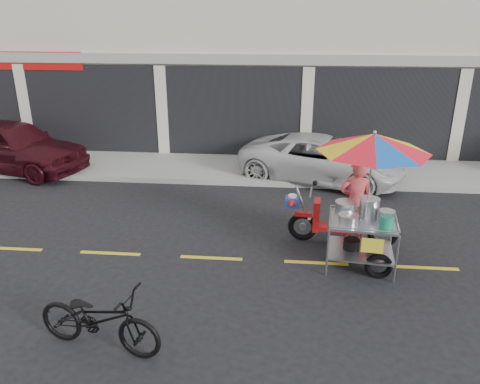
# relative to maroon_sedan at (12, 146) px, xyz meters

# --- Properties ---
(ground) EXTENTS (90.00, 90.00, 0.00)m
(ground) POSITION_rel_maroon_sedan_xyz_m (8.56, -4.70, -0.76)
(ground) COLOR black
(sidewalk) EXTENTS (45.00, 3.00, 0.15)m
(sidewalk) POSITION_rel_maroon_sedan_xyz_m (8.56, 0.80, -0.69)
(sidewalk) COLOR gray
(sidewalk) RESTS_ON ground
(shophouse_block) EXTENTS (36.00, 8.11, 10.40)m
(shophouse_block) POSITION_rel_maroon_sedan_xyz_m (11.38, 5.89, 3.47)
(shophouse_block) COLOR beige
(shophouse_block) RESTS_ON ground
(centerline) EXTENTS (42.00, 0.10, 0.01)m
(centerline) POSITION_rel_maroon_sedan_xyz_m (8.56, -4.70, -0.76)
(centerline) COLOR gold
(centerline) RESTS_ON ground
(maroon_sedan) EXTENTS (4.78, 2.85, 1.52)m
(maroon_sedan) POSITION_rel_maroon_sedan_xyz_m (0.00, 0.00, 0.00)
(maroon_sedan) COLOR #330A11
(maroon_sedan) RESTS_ON ground
(white_pickup) EXTENTS (4.88, 3.34, 1.24)m
(white_pickup) POSITION_rel_maroon_sedan_xyz_m (8.95, 0.00, -0.14)
(white_pickup) COLOR silver
(white_pickup) RESTS_ON ground
(near_bicycle) EXTENTS (1.96, 1.02, 0.98)m
(near_bicycle) POSITION_rel_maroon_sedan_xyz_m (5.42, -7.38, -0.27)
(near_bicycle) COLOR black
(near_bicycle) RESTS_ON ground
(food_vendor_rig) EXTENTS (2.54, 2.22, 2.56)m
(food_vendor_rig) POSITION_rel_maroon_sedan_xyz_m (9.35, -4.37, 0.84)
(food_vendor_rig) COLOR black
(food_vendor_rig) RESTS_ON ground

